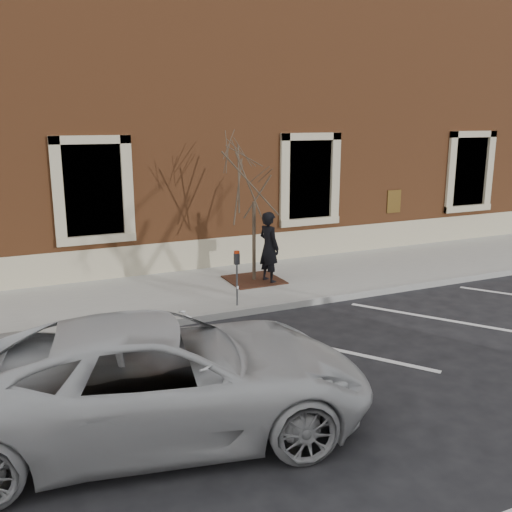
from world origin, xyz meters
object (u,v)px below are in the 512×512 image
parking_meter (237,268)px  sapling (254,179)px  man (269,247)px  white_truck (161,377)px

parking_meter → sapling: (1.14, 1.62, 1.68)m
sapling → parking_meter: bearing=-125.0°
man → sapling: size_ratio=0.49×
parking_meter → white_truck: bearing=-136.1°
man → sapling: (-0.28, 0.28, 1.64)m
man → sapling: 1.68m
sapling → white_truck: 7.16m
man → white_truck: size_ratio=0.31×
parking_meter → sapling: bearing=43.3°
white_truck → parking_meter: bearing=-23.8°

